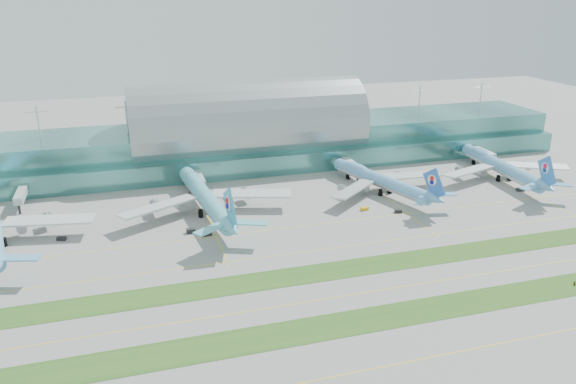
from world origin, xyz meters
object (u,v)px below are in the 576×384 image
object	(u,v)px
airliner_b	(205,196)
airliner_d	(500,165)
terminal	(248,136)
airliner_c	(379,179)

from	to	relation	value
airliner_b	airliner_d	world-z (taller)	airliner_b
airliner_d	terminal	bearing A→B (deg)	155.28
terminal	airliner_d	xyz separation A→B (m)	(111.32, -60.32, -7.81)
airliner_c	terminal	bearing A→B (deg)	109.76
terminal	airliner_c	world-z (taller)	terminal
airliner_b	airliner_d	distance (m)	143.86
terminal	airliner_b	bearing A→B (deg)	-117.20
airliner_b	airliner_d	bearing A→B (deg)	-4.67
airliner_c	airliner_d	distance (m)	64.59
terminal	airliner_b	xyz separation A→B (m)	(-32.51, -63.26, -7.24)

